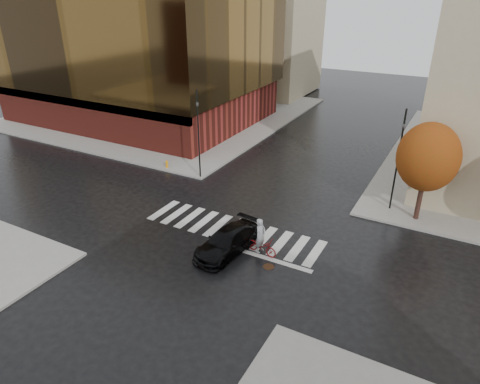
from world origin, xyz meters
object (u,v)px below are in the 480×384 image
object	(u,v)px
cyclist	(261,242)
fire_hydrant	(167,164)
sedan	(227,242)
traffic_light_ne	(399,155)
traffic_light_nw	(198,129)

from	to	relation	value
cyclist	fire_hydrant	xyz separation A→B (m)	(-12.53, 7.50, -0.25)
cyclist	fire_hydrant	world-z (taller)	cyclist
sedan	cyclist	distance (m)	1.98
sedan	cyclist	size ratio (longest dim) A/B	2.13
cyclist	traffic_light_ne	bearing A→B (deg)	-22.05
cyclist	traffic_light_nw	size ratio (longest dim) A/B	0.32
traffic_light_nw	traffic_light_ne	world-z (taller)	traffic_light_ne
fire_hydrant	cyclist	bearing A→B (deg)	-30.90
sedan	traffic_light_ne	bearing A→B (deg)	60.96
sedan	cyclist	xyz separation A→B (m)	(1.80, 0.80, 0.07)
sedan	traffic_light_nw	distance (m)	11.38
fire_hydrant	traffic_light_ne	bearing A→B (deg)	4.82
cyclist	traffic_light_ne	xyz separation A→B (m)	(5.46, 9.02, 3.34)
traffic_light_ne	fire_hydrant	world-z (taller)	traffic_light_ne
fire_hydrant	traffic_light_nw	bearing A→B (deg)	-3.28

